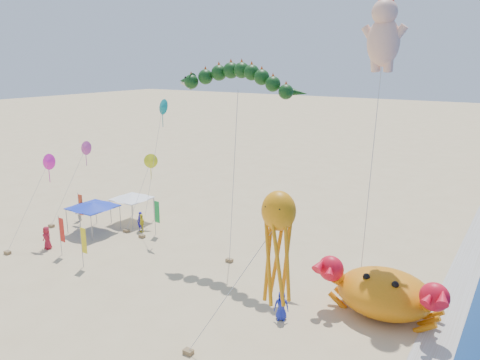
# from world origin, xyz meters

# --- Properties ---
(ground) EXTENTS (320.00, 320.00, 0.00)m
(ground) POSITION_xyz_m (0.00, 0.00, 0.00)
(ground) COLOR #D1B784
(ground) RESTS_ON ground
(foam_strip) EXTENTS (320.00, 320.00, 0.00)m
(foam_strip) POSITION_xyz_m (12.00, 0.00, 0.01)
(foam_strip) COLOR silver
(foam_strip) RESTS_ON ground
(crab_inflatable) EXTENTS (7.51, 4.87, 3.29)m
(crab_inflatable) POSITION_xyz_m (8.72, 0.93, 1.45)
(crab_inflatable) COLOR orange
(crab_inflatable) RESTS_ON ground
(dragon_kite) EXTENTS (9.96, 2.76, 14.12)m
(dragon_kite) POSITION_xyz_m (-3.40, 3.69, 13.02)
(dragon_kite) COLOR #0E3510
(dragon_kite) RESTS_ON ground
(cherub_kite) EXTENTS (2.02, 3.24, 18.32)m
(cherub_kite) POSITION_xyz_m (6.26, 5.49, 16.19)
(cherub_kite) COLOR #FFBB9B
(cherub_kite) RESTS_ON ground
(octopus_kite) EXTENTS (5.04, 2.94, 8.81)m
(octopus_kite) POSITION_xyz_m (5.43, -6.31, 6.46)
(octopus_kite) COLOR orange
(octopus_kite) RESTS_ON ground
(canopy_blue) EXTENTS (3.75, 3.75, 2.71)m
(canopy_blue) POSITION_xyz_m (-16.60, 1.11, 2.44)
(canopy_blue) COLOR gray
(canopy_blue) RESTS_ON ground
(canopy_white) EXTENTS (3.31, 3.31, 2.71)m
(canopy_white) POSITION_xyz_m (-15.65, 4.79, 2.44)
(canopy_white) COLOR gray
(canopy_white) RESTS_ON ground
(feather_flags) EXTENTS (7.72, 7.75, 3.20)m
(feather_flags) POSITION_xyz_m (-13.88, -0.83, 2.01)
(feather_flags) COLOR gray
(feather_flags) RESTS_ON ground
(beachgoers) EXTENTS (29.52, 7.53, 1.86)m
(beachgoers) POSITION_xyz_m (-9.70, -0.10, 0.86)
(beachgoers) COLOR #1D29AA
(beachgoers) RESTS_ON ground
(small_kites) EXTENTS (10.04, 11.22, 11.52)m
(small_kites) POSITION_xyz_m (-15.81, 2.77, 6.74)
(small_kites) COLOR #C4419B
(small_kites) RESTS_ON ground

